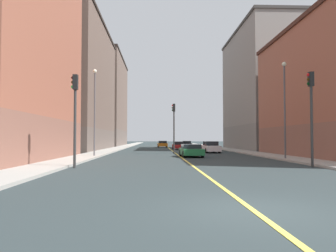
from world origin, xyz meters
TOP-DOWN VIEW (x-y plane):
  - ground_plane at (0.00, 0.00)m, footprint 400.00×400.00m
  - sidewalk_left at (9.02, 49.00)m, footprint 2.74×168.00m
  - sidewalk_right at (-9.02, 49.00)m, footprint 2.74×168.00m
  - lane_center_stripe at (0.00, 49.00)m, footprint 0.16×154.00m
  - building_left_mid at (14.91, 43.55)m, footprint 9.34×20.85m
  - building_right_midblock at (-14.91, 43.44)m, footprint 9.34×25.78m
  - building_right_distant at (-14.91, 71.95)m, footprint 9.34×25.49m
  - traffic_light_left_near at (7.23, 11.91)m, footprint 0.40×0.32m
  - traffic_light_right_near at (-7.27, 11.91)m, footprint 0.40×0.32m
  - traffic_light_median_far at (-0.28, 30.14)m, footprint 0.40×0.32m
  - street_lamp_left_near at (8.25, 18.62)m, footprint 0.36×0.36m
  - street_lamp_right_near at (-8.25, 23.63)m, footprint 0.36×0.36m
  - car_red at (1.31, 45.42)m, footprint 1.87×4.44m
  - car_white at (4.44, 32.83)m, footprint 1.96×4.52m
  - car_orange at (-1.01, 58.68)m, footprint 2.03×4.12m
  - car_green at (1.02, 23.59)m, footprint 2.08×4.39m
  - car_black at (3.99, 59.87)m, footprint 1.95×4.52m

SIDE VIEW (x-z plane):
  - ground_plane at x=0.00m, z-range 0.00..0.00m
  - lane_center_stripe at x=0.00m, z-range 0.00..0.01m
  - sidewalk_left at x=9.02m, z-range 0.00..0.15m
  - sidewalk_right at x=-9.02m, z-range 0.00..0.15m
  - car_green at x=1.02m, z-range 0.01..1.22m
  - car_black at x=3.99m, z-range -0.01..1.25m
  - car_red at x=1.31m, z-range -0.02..1.26m
  - car_orange at x=-1.01m, z-range -0.01..1.29m
  - car_white at x=4.44m, z-range -0.03..1.40m
  - traffic_light_right_near at x=-7.27m, z-range 0.85..6.48m
  - traffic_light_median_far at x=-0.28m, z-range 0.87..6.68m
  - traffic_light_left_near at x=7.23m, z-range 0.88..6.79m
  - street_lamp_left_near at x=8.25m, z-range 0.93..8.90m
  - street_lamp_right_near at x=-8.25m, z-range 0.94..9.21m
  - building_left_mid at x=14.91m, z-range 0.01..18.98m
  - building_right_midblock at x=-14.91m, z-range 0.01..19.58m
  - building_right_distant at x=-14.91m, z-range 0.01..21.28m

